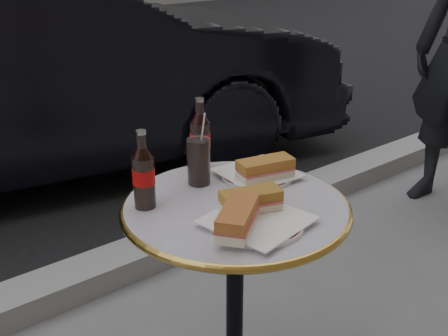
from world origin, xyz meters
TOP-DOWN VIEW (x-y plane):
  - curb at (0.00, 0.90)m, footprint 40.00×0.20m
  - bistro_table at (0.00, 0.00)m, footprint 0.62×0.62m
  - plate_left at (-0.03, -0.13)m, footprint 0.24×0.24m
  - plate_right at (0.16, 0.10)m, footprint 0.26×0.26m
  - sandwich_left_a at (-0.11, -0.13)m, footprint 0.18×0.16m
  - sandwich_left_b at (-0.01, -0.08)m, footprint 0.17×0.12m
  - sandwich_right at (0.16, 0.05)m, footprint 0.18×0.11m
  - cola_bottle_left at (-0.20, 0.14)m, footprint 0.07×0.07m
  - cola_bottle_right at (0.07, 0.25)m, footprint 0.07×0.07m
  - cola_glass at (0.00, 0.17)m, footprint 0.09×0.09m
  - parked_car at (0.22, 2.29)m, footprint 2.11×4.17m

SIDE VIEW (x-z plane):
  - curb at x=0.00m, z-range -0.01..0.11m
  - bistro_table at x=0.00m, z-range 0.00..0.73m
  - parked_car at x=0.22m, z-range 0.00..1.31m
  - plate_right at x=0.16m, z-range 0.73..0.74m
  - plate_left at x=-0.03m, z-range 0.73..0.75m
  - sandwich_left_b at x=-0.01m, z-range 0.75..0.80m
  - sandwich_right at x=0.16m, z-range 0.74..0.80m
  - sandwich_left_a at x=-0.11m, z-range 0.75..0.80m
  - cola_glass at x=0.00m, z-range 0.73..0.87m
  - cola_bottle_left at x=-0.20m, z-range 0.73..0.95m
  - cola_bottle_right at x=0.07m, z-range 0.73..0.96m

